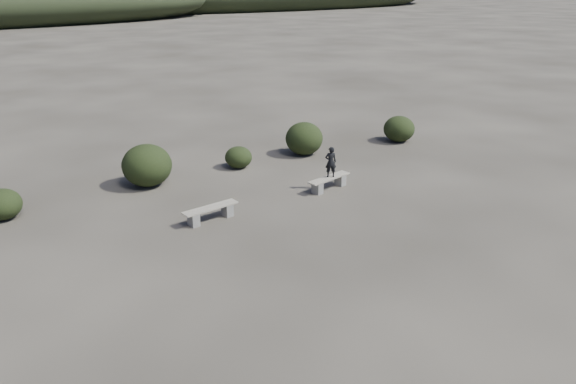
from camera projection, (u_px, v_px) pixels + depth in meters
ground at (356, 292)px, 12.18m from camera, size 1200.00×1200.00×0.00m
bench_left at (211, 212)px, 15.65m from camera, size 1.68×0.65×0.41m
bench_right at (329, 182)px, 17.95m from camera, size 1.68×0.78×0.41m
seated_person at (331, 162)px, 17.75m from camera, size 0.42×0.34×1.00m
shrub_a at (2, 204)px, 15.70m from camera, size 1.07×1.07×0.87m
shrub_b at (147, 165)px, 18.14m from camera, size 1.61×1.61×1.38m
shrub_c at (239, 157)px, 19.94m from camera, size 0.97×0.97×0.77m
shrub_d at (304, 138)px, 21.36m from camera, size 1.43×1.43×1.25m
shrub_e at (399, 129)px, 23.07m from camera, size 1.27×1.27×1.06m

